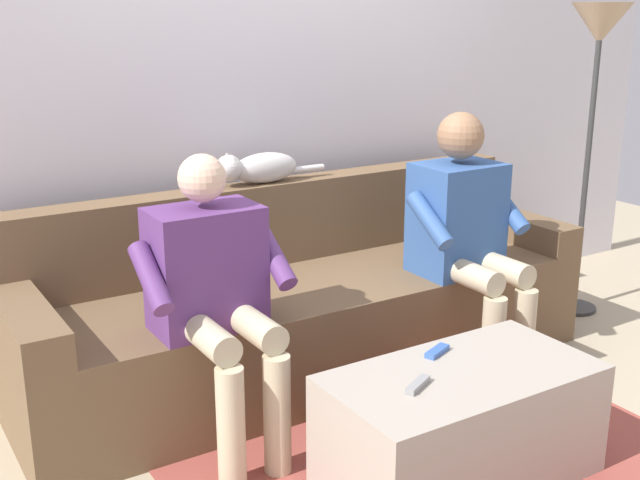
# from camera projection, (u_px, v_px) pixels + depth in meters

# --- Properties ---
(ground_plane) EXTENTS (8.00, 8.00, 0.00)m
(ground_plane) POSITION_uv_depth(u_px,v_px,m) (401.00, 437.00, 3.10)
(ground_plane) COLOR tan
(back_wall) EXTENTS (5.49, 0.06, 2.49)m
(back_wall) POSITION_uv_depth(u_px,v_px,m) (249.00, 88.00, 3.75)
(back_wall) COLOR silver
(back_wall) RESTS_ON ground
(couch) EXTENTS (2.62, 0.79, 0.84)m
(couch) POSITION_uv_depth(u_px,v_px,m) (306.00, 309.00, 3.60)
(couch) COLOR brown
(couch) RESTS_ON ground
(coffee_table) EXTENTS (0.95, 0.50, 0.41)m
(coffee_table) POSITION_uv_depth(u_px,v_px,m) (460.00, 425.00, 2.77)
(coffee_table) COLOR #A89E8E
(coffee_table) RESTS_ON ground
(person_left_seated) EXTENTS (0.52, 0.55, 1.18)m
(person_left_seated) POSITION_uv_depth(u_px,v_px,m) (466.00, 228.00, 3.52)
(person_left_seated) COLOR #335693
(person_left_seated) RESTS_ON ground
(person_right_seated) EXTENTS (0.56, 0.54, 1.11)m
(person_right_seated) POSITION_uv_depth(u_px,v_px,m) (214.00, 287.00, 2.88)
(person_right_seated) COLOR #5B3370
(person_right_seated) RESTS_ON ground
(cat_on_backrest) EXTENTS (0.55, 0.12, 0.15)m
(cat_on_backrest) POSITION_uv_depth(u_px,v_px,m) (258.00, 168.00, 3.61)
(cat_on_backrest) COLOR silver
(cat_on_backrest) RESTS_ON couch
(remote_gray) EXTENTS (0.13, 0.09, 0.02)m
(remote_gray) POSITION_uv_depth(u_px,v_px,m) (418.00, 385.00, 2.59)
(remote_gray) COLOR gray
(remote_gray) RESTS_ON coffee_table
(remote_blue) EXTENTS (0.13, 0.08, 0.02)m
(remote_blue) POSITION_uv_depth(u_px,v_px,m) (437.00, 351.00, 2.85)
(remote_blue) COLOR #3860B7
(remote_blue) RESTS_ON coffee_table
(floor_rug) EXTENTS (1.85, 1.65, 0.01)m
(floor_rug) POSITION_uv_depth(u_px,v_px,m) (437.00, 462.00, 2.92)
(floor_rug) COLOR #9E473D
(floor_rug) RESTS_ON ground
(floor_lamp) EXTENTS (0.30, 0.30, 1.63)m
(floor_lamp) POSITION_uv_depth(u_px,v_px,m) (598.00, 51.00, 4.01)
(floor_lamp) COLOR #2D2D2D
(floor_lamp) RESTS_ON ground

